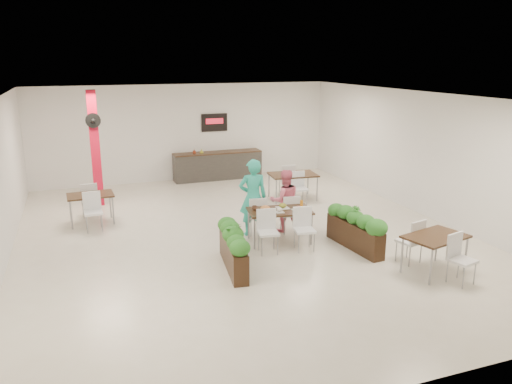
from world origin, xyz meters
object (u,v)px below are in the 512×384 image
at_px(service_counter, 218,165).
at_px(side_table_b, 293,178).
at_px(red_column, 95,147).
at_px(diner_woman, 285,201).
at_px(diner_man, 253,197).
at_px(planter_right, 355,227).
at_px(planter_left, 233,245).
at_px(side_table_c, 435,242).
at_px(main_table, 279,215).
at_px(side_table_a, 91,199).

bearing_deg(service_counter, side_table_b, -66.25).
bearing_deg(red_column, diner_woman, -43.30).
xyz_separation_m(red_column, diner_man, (3.25, -3.82, -0.74)).
xyz_separation_m(red_column, planter_right, (5.03, -5.39, -1.15)).
xyz_separation_m(planter_left, side_table_c, (3.58, -1.49, 0.12)).
bearing_deg(side_table_c, diner_man, 114.70).
bearing_deg(service_counter, diner_man, -97.49).
bearing_deg(main_table, planter_right, -33.37).
xyz_separation_m(red_column, main_table, (3.64, -4.47, -1.01)).
bearing_deg(diner_man, red_column, -41.14).
height_order(service_counter, side_table_b, service_counter).
height_order(diner_woman, side_table_b, diner_woman).
xyz_separation_m(service_counter, side_table_c, (1.81, -8.89, 0.13)).
bearing_deg(planter_right, side_table_c, -64.60).
relative_size(diner_man, planter_right, 0.99).
height_order(planter_right, side_table_c, planter_right).
bearing_deg(side_table_b, red_column, 172.40).
distance_m(red_column, side_table_c, 9.17).
bearing_deg(planter_left, side_table_c, -22.62).
height_order(red_column, side_table_a, red_column).
distance_m(diner_woman, planter_right, 1.87).
height_order(side_table_a, side_table_c, same).
bearing_deg(diner_woman, red_column, -34.86).
bearing_deg(diner_man, side_table_b, -121.96).
xyz_separation_m(diner_man, planter_right, (1.78, -1.57, -0.42)).
bearing_deg(side_table_a, red_column, 78.55).
xyz_separation_m(main_table, diner_man, (-0.39, 0.65, 0.27)).
relative_size(side_table_a, side_table_c, 0.98).
height_order(diner_woman, planter_right, diner_woman).
relative_size(diner_woman, planter_right, 0.82).
distance_m(red_column, planter_right, 7.46).
xyz_separation_m(planter_right, side_table_b, (0.36, 4.09, 0.15)).
xyz_separation_m(service_counter, side_table_b, (1.39, -3.17, 0.15)).
height_order(service_counter, planter_left, service_counter).
height_order(red_column, service_counter, red_column).
bearing_deg(side_table_c, side_table_b, 80.27).
xyz_separation_m(planter_right, side_table_a, (-5.30, 3.75, 0.13)).
relative_size(diner_woman, side_table_c, 0.90).
bearing_deg(red_column, planter_left, -68.06).
bearing_deg(diner_woman, side_table_c, 127.21).
bearing_deg(main_table, diner_woman, 57.87).
bearing_deg(main_table, diner_man, 120.81).
height_order(main_table, side_table_a, same).
relative_size(red_column, side_table_b, 1.93).
bearing_deg(side_table_b, side_table_a, -170.58).
height_order(planter_right, side_table_a, planter_right).
relative_size(diner_man, planter_left, 0.99).
bearing_deg(side_table_b, planter_right, -89.01).
relative_size(diner_woman, side_table_b, 0.91).
bearing_deg(side_table_b, main_table, -112.94).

